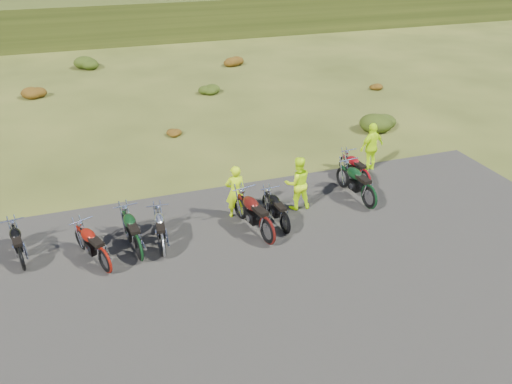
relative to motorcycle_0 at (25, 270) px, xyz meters
name	(u,v)px	position (x,y,z in m)	size (l,w,h in m)	color
ground	(249,254)	(5.76, -1.19, 0.00)	(300.00, 300.00, 0.00)	#384216
gravel_pad	(275,300)	(5.76, -3.19, 0.00)	(20.00, 12.00, 0.04)	black
hill_slope	(109,5)	(5.76, 48.81, 0.00)	(300.00, 46.00, 3.00)	#2D3A13
shrub_2	(33,91)	(-0.44, 15.41, 0.38)	(1.30, 1.30, 0.77)	#622B0C
shrub_3	(87,61)	(2.46, 20.71, 0.46)	(1.56, 1.56, 0.92)	#20380E
shrub_4	(172,131)	(5.36, 8.01, 0.23)	(0.77, 0.77, 0.45)	#622B0C
shrub_5	(208,88)	(8.26, 13.31, 0.31)	(1.03, 1.03, 0.61)	#20380E
shrub_6	(233,59)	(11.16, 18.61, 0.38)	(1.30, 1.30, 0.77)	#622B0C
shrub_7	(379,119)	(14.06, 5.91, 0.46)	(1.56, 1.56, 0.92)	#20380E
shrub_8	(374,85)	(16.96, 11.21, 0.23)	(0.77, 0.77, 0.45)	#622B0C
motorcycle_0	(25,270)	(0.00, 0.00, 0.00)	(1.86, 0.62, 0.97)	black
motorcycle_1	(107,273)	(2.02, -0.80, 0.00)	(2.04, 0.68, 1.07)	maroon
motorcycle_2	(141,260)	(2.91, -0.54, 0.00)	(2.10, 0.70, 1.10)	black
motorcycle_3	(164,257)	(3.54, -0.58, 0.00)	(1.92, 0.64, 1.01)	#A3A4A8
motorcycle_4	(267,244)	(6.39, -0.91, 0.00)	(2.31, 0.77, 1.21)	#4B100C
motorcycle_5	(285,233)	(7.06, -0.57, 0.00)	(1.89, 0.63, 0.99)	black
motorcycle_6	(364,188)	(10.64, 1.16, 0.00)	(1.91, 0.64, 1.00)	maroon
motorcycle_7	(368,209)	(10.08, -0.09, 0.00)	(2.26, 0.75, 1.19)	black
person_middle	(235,192)	(5.99, 0.81, 0.84)	(0.61, 0.40, 1.68)	#C1EE0C
person_right_a	(298,184)	(7.96, 0.68, 0.86)	(0.84, 0.65, 1.72)	#C1EE0C
person_right_b	(371,148)	(11.55, 2.37, 0.89)	(1.05, 0.44, 1.79)	#C1EE0C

